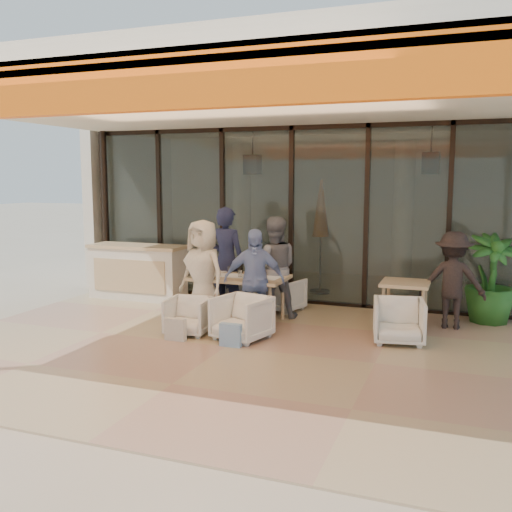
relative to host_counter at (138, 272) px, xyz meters
The scene contains 21 objects.
ground 3.66m from the host_counter, 39.33° to the right, with size 70.00×70.00×0.00m, color #C6B293.
terrace_floor 3.66m from the host_counter, 39.33° to the right, with size 8.00×6.00×0.01m, color tan.
terrace_structure 4.67m from the host_counter, 42.42° to the right, with size 8.00×6.00×3.40m.
glass_storefront 3.08m from the host_counter, 14.12° to the left, with size 8.08×0.10×3.20m.
interior_block 4.46m from the host_counter, 47.07° to the left, with size 9.05×3.62×3.52m.
host_counter is the anchor object (origin of this frame).
dining_table 2.60m from the host_counter, 20.50° to the right, with size 1.50×0.90×0.93m.
chair_far_left 2.03m from the host_counter, ahead, with size 0.71×0.66×0.73m, color white.
chair_far_right 2.87m from the host_counter, ahead, with size 0.62×0.58×0.64m, color white.
chair_near_left 2.76m from the host_counter, 42.72° to the right, with size 0.60×0.56×0.61m, color white.
chair_near_right 3.42m from the host_counter, 33.11° to the right, with size 0.69×0.64×0.70m, color white.
diner_navy 2.11m from the host_counter, 12.98° to the right, with size 0.66×0.43×1.81m, color #1B1E3D.
diner_grey 2.91m from the host_counter, ahead, with size 0.81×0.63×1.67m, color slate.
diner_cream 2.46m from the host_counter, 34.06° to the right, with size 0.81×0.53×1.66m, color beige.
diner_periwinkle 3.18m from the host_counter, 25.52° to the right, with size 0.91×0.38×1.55m, color #7994CA.
tote_bag_cream 3.06m from the host_counter, 48.27° to the right, with size 0.30×0.10×0.34m, color silver.
tote_bag_blue 3.67m from the host_counter, 38.38° to the right, with size 0.30×0.10×0.34m, color #99BFD8.
side_table 4.99m from the host_counter, ahead, with size 0.70×0.70×0.74m.
side_chair 5.12m from the host_counter, 14.14° to the right, with size 0.68×0.63×0.70m, color white.
standing_woman 5.63m from the host_counter, ahead, with size 0.97×0.55×1.49m, color black.
potted_palm 6.18m from the host_counter, ahead, with size 0.80×0.80×1.42m, color #1E5919.
Camera 1 is at (2.98, -6.85, 2.29)m, focal length 40.00 mm.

